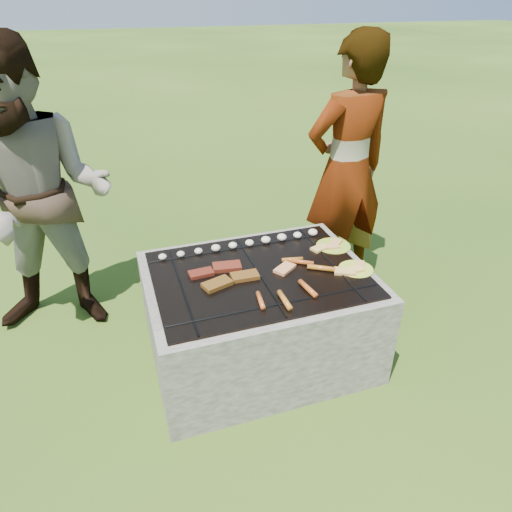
{
  "coord_description": "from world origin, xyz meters",
  "views": [
    {
      "loc": [
        -0.72,
        -2.11,
        2.03
      ],
      "look_at": [
        0.0,
        0.05,
        0.7
      ],
      "focal_mm": 32.0,
      "sensor_mm": 36.0,
      "label": 1
    }
  ],
  "objects_px": {
    "plate_near": "(356,269)",
    "plate_far": "(333,246)",
    "fire_pit": "(259,318)",
    "cook": "(347,171)",
    "bystander": "(40,198)"
  },
  "relations": [
    {
      "from": "plate_near",
      "to": "plate_far",
      "type": "bearing_deg",
      "value": 89.93
    },
    {
      "from": "fire_pit",
      "to": "cook",
      "type": "relative_size",
      "value": 0.71
    },
    {
      "from": "plate_far",
      "to": "plate_near",
      "type": "relative_size",
      "value": 1.26
    },
    {
      "from": "plate_far",
      "to": "cook",
      "type": "relative_size",
      "value": 0.15
    },
    {
      "from": "cook",
      "to": "bystander",
      "type": "xyz_separation_m",
      "value": [
        -2.03,
        0.12,
        0.01
      ]
    },
    {
      "from": "plate_far",
      "to": "cook",
      "type": "bearing_deg",
      "value": 56.21
    },
    {
      "from": "bystander",
      "to": "plate_near",
      "type": "bearing_deg",
      "value": -14.35
    },
    {
      "from": "plate_far",
      "to": "bystander",
      "type": "bearing_deg",
      "value": 160.98
    },
    {
      "from": "plate_near",
      "to": "cook",
      "type": "height_order",
      "value": "cook"
    },
    {
      "from": "plate_near",
      "to": "bystander",
      "type": "xyz_separation_m",
      "value": [
        -1.72,
        0.89,
        0.32
      ]
    },
    {
      "from": "plate_far",
      "to": "cook",
      "type": "xyz_separation_m",
      "value": [
        0.31,
        0.47,
        0.31
      ]
    },
    {
      "from": "fire_pit",
      "to": "plate_near",
      "type": "relative_size",
      "value": 5.86
    },
    {
      "from": "fire_pit",
      "to": "bystander",
      "type": "distance_m",
      "value": 1.53
    },
    {
      "from": "fire_pit",
      "to": "bystander",
      "type": "xyz_separation_m",
      "value": [
        -1.16,
        0.75,
        0.65
      ]
    },
    {
      "from": "plate_near",
      "to": "bystander",
      "type": "distance_m",
      "value": 1.96
    }
  ]
}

